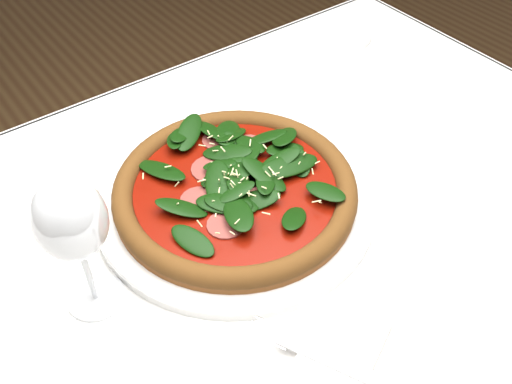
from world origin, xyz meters
TOP-DOWN VIEW (x-y plane):
  - dining_table at (0.00, 0.00)m, footprint 1.21×0.81m
  - plate at (-0.01, 0.05)m, footprint 0.40×0.40m
  - pizza at (-0.01, 0.05)m, footprint 0.45×0.45m
  - wine_glass at (-0.24, 0.01)m, footprint 0.08×0.08m
  - napkin at (-0.07, -0.23)m, footprint 0.19×0.14m
  - fork at (-0.09, -0.20)m, footprint 0.09×0.16m
  - saucer_far at (0.42, 0.30)m, footprint 0.13×0.13m

SIDE VIEW (x-z plane):
  - dining_table at x=0.00m, z-range 0.27..1.02m
  - saucer_far at x=0.42m, z-range 0.75..0.76m
  - napkin at x=-0.07m, z-range 0.75..0.76m
  - plate at x=-0.01m, z-range 0.75..0.77m
  - fork at x=-0.09m, z-range 0.76..0.77m
  - pizza at x=-0.01m, z-range 0.76..0.80m
  - wine_glass at x=-0.24m, z-range 0.79..0.98m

